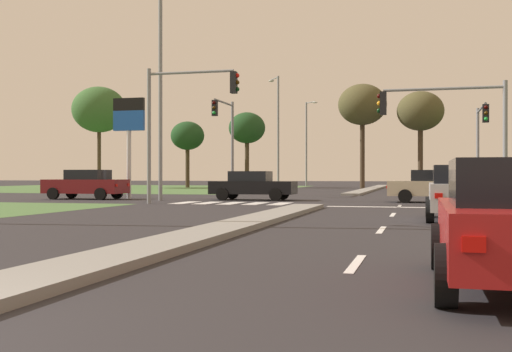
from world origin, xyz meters
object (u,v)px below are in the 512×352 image
Objects in this scene: traffic_signal_far_left at (226,130)px; street_lamp_fourth at (307,140)px; treeline_near at (99,110)px; fuel_price_totem at (129,125)px; treeline_fourth at (362,105)px; car_beige_fourth at (437,186)px; car_black_fifth at (253,185)px; traffic_signal_near_left at (180,111)px; treeline_second at (187,136)px; car_maroon_sixth at (86,184)px; treeline_third at (247,129)px; traffic_signal_near_right at (454,120)px; street_lamp_third at (278,127)px; treeline_fifth at (420,112)px; street_lamp_second at (163,83)px; car_silver_third at (461,192)px; traffic_signal_far_right at (481,133)px.

street_lamp_fourth is at bearing 91.39° from traffic_signal_far_left.
street_lamp_fourth is 0.95× the size of treeline_near.
fuel_price_totem is (-2.87, -40.19, -1.30)m from street_lamp_fourth.
traffic_signal_far_left is 0.62× the size of treeline_fourth.
car_beige_fourth is 9.26m from car_black_fifth.
treeline_second is (-13.13, 35.79, 1.13)m from traffic_signal_near_left.
fuel_price_totem is at bearing 132.80° from traffic_signal_near_left.
treeline_third reaches higher than car_maroon_sixth.
fuel_price_totem is 29.63m from treeline_fourth.
treeline_near reaches higher than traffic_signal_near_right.
car_black_fifth is 0.42× the size of street_lamp_third.
treeline_second is 6.30m from treeline_third.
traffic_signal_near_right is 32.38m from treeline_fifth.
treeline_fifth reaches higher than car_maroon_sixth.
treeline_fifth is (8.38, 26.81, 6.17)m from car_black_fifth.
treeline_fifth is at bearing -178.21° from car_beige_fourth.
traffic_signal_near_right is at bearing -18.26° from fuel_price_totem.
treeline_fifth is at bearing 4.21° from street_lamp_third.
fuel_price_totem is at bearing -120.27° from treeline_fifth.
treeline_fourth is at bearing 101.34° from traffic_signal_near_right.
car_maroon_sixth is 0.79× the size of fuel_price_totem.
car_beige_fourth is 16.72m from fuel_price_totem.
treeline_second is at bearing 156.72° from street_lamp_third.
treeline_third is (-4.61, -9.24, 0.70)m from street_lamp_fourth.
treeline_fourth is 5.37m from treeline_fifth.
street_lamp_fourth is at bearing 120.42° from treeline_fourth.
car_silver_third is at bearing -38.56° from street_lamp_second.
treeline_fourth is (7.37, 29.66, 1.78)m from street_lamp_second.
fuel_price_totem is (-3.69, -6.26, -0.07)m from traffic_signal_far_left.
street_lamp_third is 25.83m from fuel_price_totem.
treeline_third is at bearing 18.78° from treeline_near.
car_silver_third is at bearing -56.00° from traffic_signal_far_left.
street_lamp_fourth reaches higher than car_maroon_sixth.
treeline_fifth is at bearing 0.83° from treeline_near.
car_silver_third is at bearing -33.17° from traffic_signal_near_left.
treeline_fourth is at bearing -8.31° from treeline_second.
street_lamp_second is (-2.25, 3.46, 1.80)m from traffic_signal_near_left.
traffic_signal_near_right is at bearing -55.18° from treeline_second.
car_silver_third is 41.63m from street_lamp_third.
car_silver_third is 0.54× the size of treeline_third.
car_beige_fourth is 0.60× the size of treeline_third.
traffic_signal_far_right is 36.46m from treeline_second.
street_lamp_second is 42.31m from street_lamp_fourth.
traffic_signal_far_right is (2.52, 6.49, 2.90)m from car_beige_fourth.
treeline_fourth reaches higher than traffic_signal_far_right.
traffic_signal_near_right is 17.84m from fuel_price_totem.
fuel_price_totem reaches higher than car_maroon_sixth.
traffic_signal_far_right is 0.52× the size of treeline_near.
treeline_near reaches higher than traffic_signal_near_left.
car_maroon_sixth is at bearing -99.58° from street_lamp_third.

